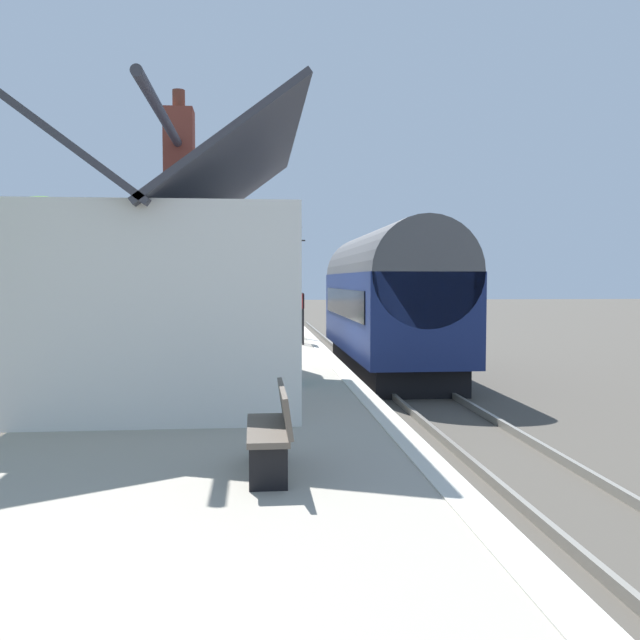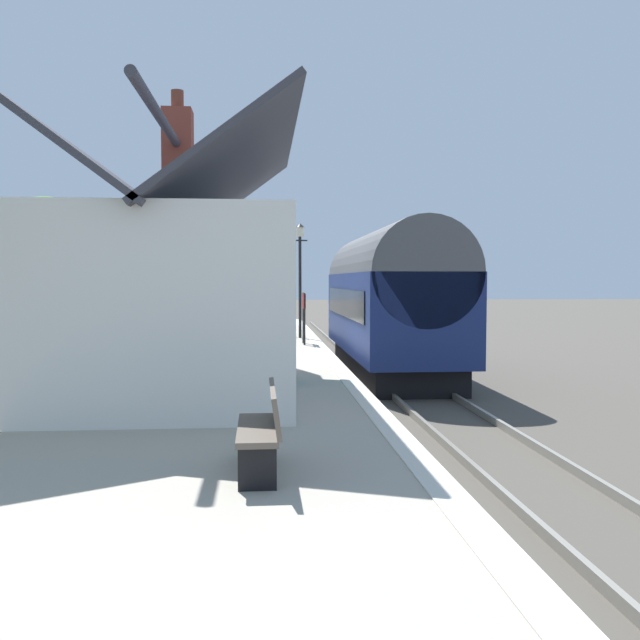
% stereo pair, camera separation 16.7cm
% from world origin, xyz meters
% --- Properties ---
extents(ground_plane, '(160.00, 160.00, 0.00)m').
position_xyz_m(ground_plane, '(0.00, 0.00, 0.00)').
color(ground_plane, '#4C473F').
extents(platform, '(32.00, 5.21, 0.85)m').
position_xyz_m(platform, '(0.00, 3.61, 0.42)').
color(platform, '#A39B8C').
rests_on(platform, ground).
extents(platform_edge_coping, '(32.00, 0.36, 0.02)m').
position_xyz_m(platform_edge_coping, '(0.00, 1.18, 0.86)').
color(platform_edge_coping, beige).
rests_on(platform_edge_coping, platform).
extents(rail_near, '(52.00, 0.08, 0.14)m').
position_xyz_m(rail_near, '(0.00, -1.62, 0.07)').
color(rail_near, gray).
rests_on(rail_near, ground).
extents(rail_far, '(52.00, 0.08, 0.14)m').
position_xyz_m(rail_far, '(0.00, -0.18, 0.07)').
color(rail_far, gray).
rests_on(rail_far, ground).
extents(train, '(9.99, 2.73, 4.32)m').
position_xyz_m(train, '(2.21, -0.90, 2.22)').
color(train, black).
rests_on(train, ground).
extents(station_building, '(7.31, 4.37, 5.59)m').
position_xyz_m(station_building, '(-5.59, 4.47, 2.48)').
color(station_building, white).
rests_on(station_building, platform).
extents(bench_mid_platform, '(1.40, 0.44, 0.88)m').
position_xyz_m(bench_mid_platform, '(-11.19, 2.86, 1.32)').
color(bench_mid_platform, brown).
rests_on(bench_mid_platform, platform).
extents(bench_by_lamp, '(1.41, 0.46, 0.88)m').
position_xyz_m(bench_by_lamp, '(9.12, 2.89, 1.32)').
color(bench_by_lamp, brown).
rests_on(bench_by_lamp, platform).
extents(bench_near_building, '(1.42, 0.50, 0.88)m').
position_xyz_m(bench_near_building, '(6.61, 3.03, 1.32)').
color(bench_near_building, brown).
rests_on(bench_near_building, platform).
extents(planter_bench_right, '(0.36, 0.36, 0.64)m').
position_xyz_m(planter_bench_right, '(10.46, 2.71, 1.17)').
color(planter_bench_right, '#9E5138').
rests_on(planter_bench_right, platform).
extents(planter_bench_left, '(0.47, 0.47, 0.78)m').
position_xyz_m(planter_bench_left, '(5.52, 2.07, 1.24)').
color(planter_bench_left, black).
rests_on(planter_bench_left, platform).
extents(planter_by_door, '(0.52, 0.52, 0.73)m').
position_xyz_m(planter_by_door, '(4.95, 3.76, 1.26)').
color(planter_by_door, teal).
rests_on(planter_by_door, platform).
extents(planter_corner_building, '(1.09, 0.32, 0.65)m').
position_xyz_m(planter_corner_building, '(1.16, 2.36, 1.16)').
color(planter_corner_building, teal).
rests_on(planter_corner_building, platform).
extents(planter_edge_far, '(0.45, 0.45, 0.71)m').
position_xyz_m(planter_edge_far, '(6.26, 5.62, 1.18)').
color(planter_edge_far, gray).
rests_on(planter_edge_far, platform).
extents(lamp_post_platform, '(0.32, 0.50, 3.87)m').
position_xyz_m(lamp_post_platform, '(5.14, 1.61, 3.53)').
color(lamp_post_platform, black).
rests_on(lamp_post_platform, platform).
extents(station_sign_board, '(0.96, 0.06, 1.57)m').
position_xyz_m(station_sign_board, '(2.86, 1.62, 2.03)').
color(station_sign_board, black).
rests_on(station_sign_board, platform).
extents(tree_far_right, '(4.07, 4.44, 5.97)m').
position_xyz_m(tree_far_right, '(9.01, 11.07, 4.06)').
color(tree_far_right, '#4C3828').
rests_on(tree_far_right, ground).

